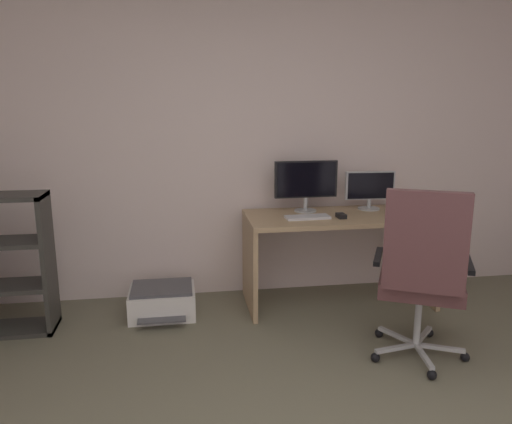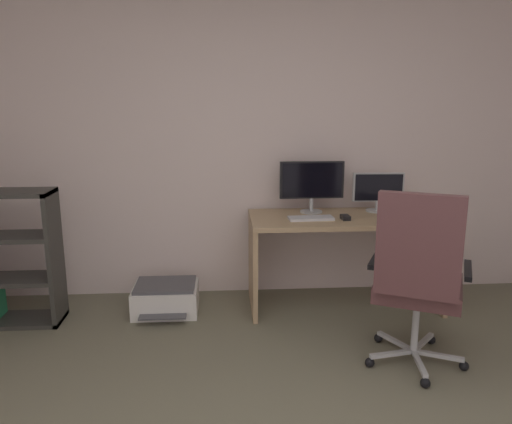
% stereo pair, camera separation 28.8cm
% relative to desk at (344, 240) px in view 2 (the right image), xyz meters
% --- Properties ---
extents(wall_back, '(5.25, 0.10, 2.78)m').
position_rel_desk_xyz_m(wall_back, '(-0.69, 0.42, 0.85)').
color(wall_back, silver).
rests_on(wall_back, ground).
extents(desk, '(1.49, 0.65, 0.74)m').
position_rel_desk_xyz_m(desk, '(0.00, 0.00, 0.00)').
color(desk, tan).
rests_on(desk, ground).
extents(monitor_main, '(0.52, 0.18, 0.41)m').
position_rel_desk_xyz_m(monitor_main, '(-0.24, 0.16, 0.44)').
color(monitor_main, '#B2B5B7').
rests_on(monitor_main, desk).
extents(monitor_secondary, '(0.41, 0.18, 0.32)m').
position_rel_desk_xyz_m(monitor_secondary, '(0.30, 0.16, 0.37)').
color(monitor_secondary, '#B2B5B7').
rests_on(monitor_secondary, desk).
extents(keyboard, '(0.35, 0.15, 0.02)m').
position_rel_desk_xyz_m(keyboard, '(-0.29, -0.08, 0.20)').
color(keyboard, silver).
rests_on(keyboard, desk).
extents(computer_mouse, '(0.06, 0.10, 0.03)m').
position_rel_desk_xyz_m(computer_mouse, '(-0.03, -0.11, 0.21)').
color(computer_mouse, black).
rests_on(computer_mouse, desk).
extents(office_chair, '(0.67, 0.70, 1.13)m').
position_rel_desk_xyz_m(office_chair, '(0.19, -1.01, 0.07)').
color(office_chair, '#B7BABC').
rests_on(office_chair, ground).
extents(printer, '(0.50, 0.48, 0.23)m').
position_rel_desk_xyz_m(printer, '(-1.41, -0.04, -0.43)').
color(printer, silver).
rests_on(printer, ground).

